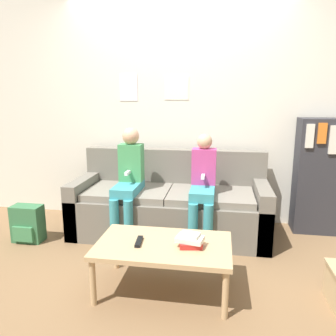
# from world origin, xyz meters

# --- Properties ---
(ground_plane) EXTENTS (10.00, 10.00, 0.00)m
(ground_plane) POSITION_xyz_m (0.00, 0.00, 0.00)
(ground_plane) COLOR brown
(wall_back) EXTENTS (8.00, 0.07, 2.60)m
(wall_back) POSITION_xyz_m (-0.00, 1.01, 1.30)
(wall_back) COLOR silver
(wall_back) RESTS_ON ground_plane
(couch) EXTENTS (2.03, 0.80, 0.87)m
(couch) POSITION_xyz_m (0.00, 0.52, 0.29)
(couch) COLOR #6B665B
(couch) RESTS_ON ground_plane
(coffee_table) EXTENTS (1.00, 0.60, 0.38)m
(coffee_table) POSITION_xyz_m (0.12, -0.57, 0.34)
(coffee_table) COLOR tan
(coffee_table) RESTS_ON ground_plane
(person_left) EXTENTS (0.24, 0.55, 1.14)m
(person_left) POSITION_xyz_m (-0.40, 0.33, 0.64)
(person_left) COLOR teal
(person_left) RESTS_ON ground_plane
(person_right) EXTENTS (0.24, 0.55, 1.09)m
(person_right) POSITION_xyz_m (0.36, 0.32, 0.61)
(person_right) COLOR teal
(person_right) RESTS_ON ground_plane
(tv_remote) EXTENTS (0.06, 0.17, 0.02)m
(tv_remote) POSITION_xyz_m (-0.06, -0.59, 0.39)
(tv_remote) COLOR black
(tv_remote) RESTS_ON coffee_table
(book_stack) EXTENTS (0.21, 0.17, 0.10)m
(book_stack) POSITION_xyz_m (0.32, -0.58, 0.43)
(book_stack) COLOR red
(book_stack) RESTS_ON coffee_table
(bookshelf) EXTENTS (0.49, 0.30, 1.23)m
(bookshelf) POSITION_xyz_m (1.56, 0.82, 0.62)
(bookshelf) COLOR #2D2D33
(bookshelf) RESTS_ON ground_plane
(backpack) EXTENTS (0.30, 0.20, 0.38)m
(backpack) POSITION_xyz_m (-1.39, 0.06, 0.18)
(backpack) COLOR #336B42
(backpack) RESTS_ON ground_plane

